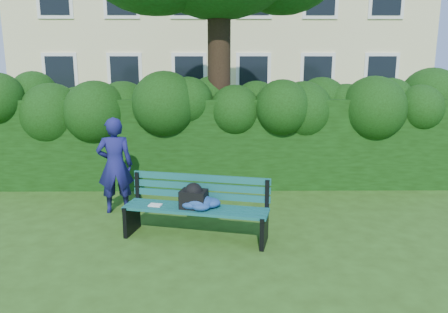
{
  "coord_description": "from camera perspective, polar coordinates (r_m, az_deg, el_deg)",
  "views": [
    {
      "loc": [
        -0.08,
        -6.61,
        2.56
      ],
      "look_at": [
        0.0,
        0.6,
        0.95
      ],
      "focal_mm": 35.0,
      "sensor_mm": 36.0,
      "label": 1
    }
  ],
  "objects": [
    {
      "name": "man_reading",
      "position": [
        7.56,
        -14.04,
        -1.13
      ],
      "size": [
        0.66,
        0.49,
        1.63
      ],
      "primitive_type": "imported",
      "rotation": [
        0.0,
        0.0,
        3.33
      ],
      "color": "navy",
      "rests_on": "ground"
    },
    {
      "name": "park_bench",
      "position": [
        6.37,
        -3.57,
        -6.26
      ],
      "size": [
        2.17,
        1.02,
        0.89
      ],
      "rotation": [
        0.0,
        0.0,
        -0.23
      ],
      "color": "#0F4D42",
      "rests_on": "ground"
    },
    {
      "name": "ground",
      "position": [
        7.09,
        0.05,
        -8.58
      ],
      "size": [
        80.0,
        80.0,
        0.0
      ],
      "primitive_type": "plane",
      "color": "#2F4D17",
      "rests_on": "ground"
    },
    {
      "name": "hedge",
      "position": [
        8.96,
        -0.11,
        1.91
      ],
      "size": [
        10.0,
        1.0,
        1.8
      ],
      "color": "black",
      "rests_on": "ground"
    }
  ]
}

